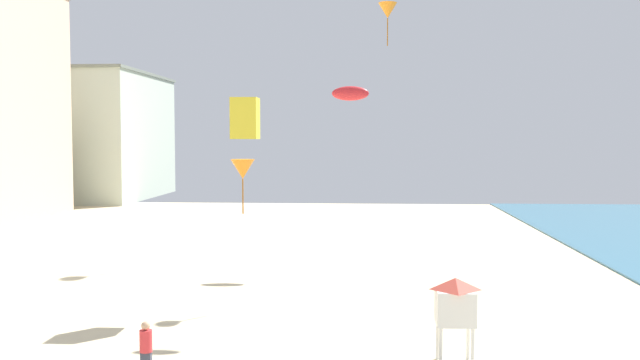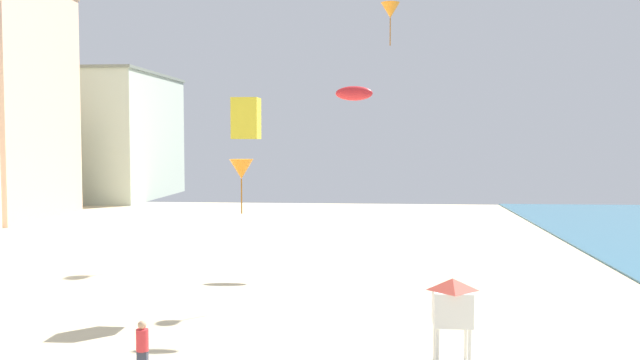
{
  "view_description": "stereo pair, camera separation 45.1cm",
  "coord_description": "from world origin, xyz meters",
  "px_view_note": "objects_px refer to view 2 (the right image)",
  "views": [
    {
      "loc": [
        8.11,
        -9.24,
        6.61
      ],
      "look_at": [
        6.44,
        15.88,
        5.06
      ],
      "focal_mm": 39.02,
      "sensor_mm": 36.0,
      "label": 1
    },
    {
      "loc": [
        8.56,
        -9.21,
        6.61
      ],
      "look_at": [
        6.44,
        15.88,
        5.06
      ],
      "focal_mm": 39.02,
      "sensor_mm": 36.0,
      "label": 2
    }
  ],
  "objects_px": {
    "lifeguard_stand": "(452,303)",
    "kite_yellow_box": "(246,118)",
    "kite_red_parafoil": "(354,93)",
    "kite_orange_delta_2": "(390,10)",
    "kite_flyer": "(142,347)",
    "kite_orange_delta": "(241,169)"
  },
  "relations": [
    {
      "from": "kite_orange_delta_2",
      "to": "kite_red_parafoil",
      "type": "bearing_deg",
      "value": 112.48
    },
    {
      "from": "kite_red_parafoil",
      "to": "kite_yellow_box",
      "type": "xyz_separation_m",
      "value": [
        -3.87,
        -9.14,
        -1.52
      ]
    },
    {
      "from": "lifeguard_stand",
      "to": "kite_yellow_box",
      "type": "bearing_deg",
      "value": 141.56
    },
    {
      "from": "kite_red_parafoil",
      "to": "kite_orange_delta_2",
      "type": "bearing_deg",
      "value": -67.52
    },
    {
      "from": "kite_yellow_box",
      "to": "kite_orange_delta_2",
      "type": "height_order",
      "value": "kite_orange_delta_2"
    },
    {
      "from": "kite_red_parafoil",
      "to": "kite_orange_delta_2",
      "type": "distance_m",
      "value": 5.74
    },
    {
      "from": "kite_yellow_box",
      "to": "kite_red_parafoil",
      "type": "bearing_deg",
      "value": 67.04
    },
    {
      "from": "kite_flyer",
      "to": "lifeguard_stand",
      "type": "xyz_separation_m",
      "value": [
        8.54,
        1.95,
        0.92
      ]
    },
    {
      "from": "kite_red_parafoil",
      "to": "kite_orange_delta",
      "type": "relative_size",
      "value": 1.08
    },
    {
      "from": "kite_flyer",
      "to": "kite_orange_delta_2",
      "type": "distance_m",
      "value": 18.96
    },
    {
      "from": "kite_orange_delta",
      "to": "kite_yellow_box",
      "type": "relative_size",
      "value": 1.11
    },
    {
      "from": "kite_orange_delta",
      "to": "kite_red_parafoil",
      "type": "bearing_deg",
      "value": 76.99
    },
    {
      "from": "lifeguard_stand",
      "to": "kite_orange_delta_2",
      "type": "bearing_deg",
      "value": 102.25
    },
    {
      "from": "kite_orange_delta",
      "to": "kite_yellow_box",
      "type": "xyz_separation_m",
      "value": [
        -0.71,
        4.55,
        1.77
      ]
    },
    {
      "from": "kite_red_parafoil",
      "to": "kite_orange_delta_2",
      "type": "height_order",
      "value": "kite_orange_delta_2"
    },
    {
      "from": "kite_yellow_box",
      "to": "kite_orange_delta_2",
      "type": "bearing_deg",
      "value": 40.9
    },
    {
      "from": "kite_flyer",
      "to": "kite_red_parafoil",
      "type": "bearing_deg",
      "value": 46.87
    },
    {
      "from": "kite_orange_delta_2",
      "to": "kite_orange_delta",
      "type": "bearing_deg",
      "value": -117.57
    },
    {
      "from": "kite_yellow_box",
      "to": "kite_flyer",
      "type": "bearing_deg",
      "value": -98.17
    },
    {
      "from": "kite_orange_delta",
      "to": "lifeguard_stand",
      "type": "bearing_deg",
      "value": -18.01
    },
    {
      "from": "kite_red_parafoil",
      "to": "kite_orange_delta_2",
      "type": "relative_size",
      "value": 1.0
    },
    {
      "from": "kite_red_parafoil",
      "to": "kite_orange_delta_2",
      "type": "xyz_separation_m",
      "value": [
        1.76,
        -4.26,
        3.42
      ]
    }
  ]
}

